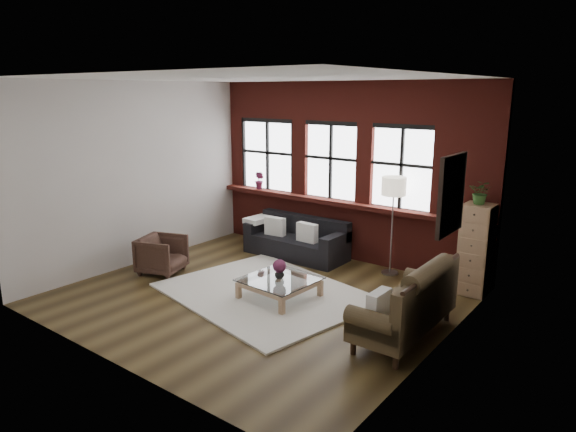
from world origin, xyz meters
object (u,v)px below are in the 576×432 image
Objects in this scene: vintage_settee at (405,300)px; drawer_chest at (476,249)px; coffee_table at (280,289)px; vase at (280,274)px; floor_lamp at (392,222)px; dark_sofa at (296,238)px; armchair at (162,255)px.

vintage_settee is 1.30× the size of drawer_chest.
drawer_chest is at bearing 41.67° from coffee_table.
floor_lamp is (0.82, 2.00, 0.51)m from vase.
drawer_chest is 0.77× the size of floor_lamp.
dark_sofa is 1.39× the size of drawer_chest.
armchair is at bearing -172.34° from coffee_table.
drawer_chest reaches higher than vase.
drawer_chest is (2.22, 1.98, 0.54)m from coffee_table.
armchair is 0.71× the size of coffee_table.
dark_sofa is 1.97× the size of coffee_table.
vintage_settee is 1.00× the size of floor_lamp.
armchair is 5.08m from drawer_chest.
dark_sofa is at bearing 149.31° from vintage_settee.
armchair reaches higher than coffee_table.
vintage_settee reaches higher than dark_sofa.
drawer_chest reaches higher than dark_sofa.
vintage_settee reaches higher than armchair.
vase is (2.30, 0.31, 0.08)m from armchair.
drawer_chest is 1.42m from floor_lamp.
armchair is (-1.29, -2.09, -0.03)m from dark_sofa.
armchair is 2.33m from coffee_table.
dark_sofa reaches higher than vase.
dark_sofa is 1.92m from floor_lamp.
drawer_chest reaches higher than vintage_settee.
vintage_settee reaches higher than vase.
drawer_chest is at bearing 3.40° from dark_sofa.
vintage_settee is 1.84× the size of coffee_table.
vintage_settee is 1.99m from vase.
vase is 2.22m from floor_lamp.
dark_sofa is 12.70× the size of vase.
dark_sofa is 1.07× the size of vintage_settee.
vase is at bearing -179.94° from vintage_settee.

